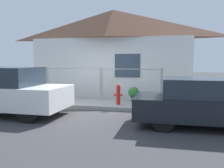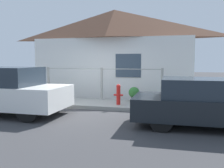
# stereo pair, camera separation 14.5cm
# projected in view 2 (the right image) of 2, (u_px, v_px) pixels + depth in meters

# --- Properties ---
(ground_plane) EXTENTS (60.00, 60.00, 0.00)m
(ground_plane) POSITION_uv_depth(u_px,v_px,m) (89.00, 110.00, 8.73)
(ground_plane) COLOR #38383A
(sidewalk) EXTENTS (24.00, 1.64, 0.14)m
(sidewalk) POSITION_uv_depth(u_px,v_px,m) (97.00, 104.00, 9.51)
(sidewalk) COLOR gray
(sidewalk) RESTS_ON ground_plane
(house) EXTENTS (7.60, 2.23, 4.10)m
(house) POSITION_uv_depth(u_px,v_px,m) (114.00, 28.00, 11.71)
(house) COLOR white
(house) RESTS_ON ground_plane
(fence) EXTENTS (4.90, 0.10, 1.30)m
(fence) POSITION_uv_depth(u_px,v_px,m) (102.00, 82.00, 10.08)
(fence) COLOR #999993
(fence) RESTS_ON sidewalk
(car_left) EXTENTS (3.66, 1.79, 1.51)m
(car_left) POSITION_uv_depth(u_px,v_px,m) (9.00, 91.00, 7.94)
(car_left) COLOR white
(car_left) RESTS_ON ground_plane
(car_right) EXTENTS (4.01, 1.75, 1.26)m
(car_right) POSITION_uv_depth(u_px,v_px,m) (210.00, 103.00, 6.40)
(car_right) COLOR black
(car_right) RESTS_ON ground_plane
(fire_hydrant) EXTENTS (0.33, 0.15, 0.74)m
(fire_hydrant) POSITION_uv_depth(u_px,v_px,m) (118.00, 94.00, 8.92)
(fire_hydrant) COLOR red
(fire_hydrant) RESTS_ON sidewalk
(potted_plant_near_hydrant) EXTENTS (0.43, 0.43, 0.56)m
(potted_plant_near_hydrant) POSITION_uv_depth(u_px,v_px,m) (134.00, 93.00, 9.64)
(potted_plant_near_hydrant) COLOR slate
(potted_plant_near_hydrant) RESTS_ON sidewalk
(potted_plant_by_fence) EXTENTS (0.43, 0.43, 0.53)m
(potted_plant_by_fence) POSITION_uv_depth(u_px,v_px,m) (55.00, 93.00, 10.06)
(potted_plant_by_fence) COLOR slate
(potted_plant_by_fence) RESTS_ON sidewalk
(potted_plant_corner) EXTENTS (0.41, 0.41, 0.52)m
(potted_plant_corner) POSITION_uv_depth(u_px,v_px,m) (183.00, 96.00, 9.09)
(potted_plant_corner) COLOR slate
(potted_plant_corner) RESTS_ON sidewalk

